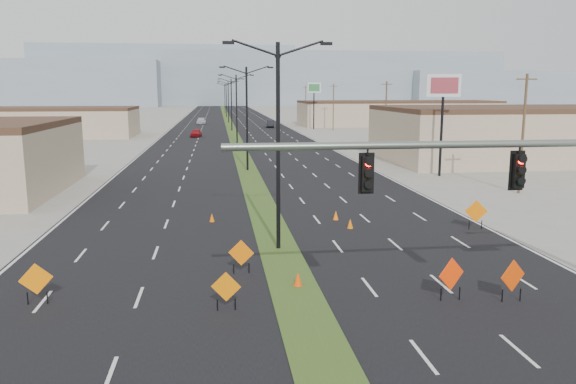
{
  "coord_description": "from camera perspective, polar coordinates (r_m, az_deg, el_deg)",
  "views": [
    {
      "loc": [
        -2.91,
        -14.83,
        7.77
      ],
      "look_at": [
        0.25,
        10.2,
        3.2
      ],
      "focal_mm": 35.0,
      "sensor_mm": 36.0,
      "label": 1
    }
  ],
  "objects": [
    {
      "name": "ground",
      "position": [
        16.99,
        3.63,
        -16.97
      ],
      "size": [
        600.0,
        600.0,
        0.0
      ],
      "primitive_type": "plane",
      "color": "gray",
      "rests_on": "ground"
    },
    {
      "name": "road_surface",
      "position": [
        115.13,
        -5.77,
        6.35
      ],
      "size": [
        25.0,
        400.0,
        0.02
      ],
      "primitive_type": "cube",
      "color": "black",
      "rests_on": "ground"
    },
    {
      "name": "median_strip",
      "position": [
        115.13,
        -5.77,
        6.35
      ],
      "size": [
        2.0,
        400.0,
        0.04
      ],
      "primitive_type": "cube",
      "color": "#384F1C",
      "rests_on": "ground"
    },
    {
      "name": "building_sw_far",
      "position": [
        104.13,
        -23.57,
        6.39
      ],
      "size": [
        30.0,
        14.0,
        4.5
      ],
      "primitive_type": "cube",
      "color": "tan",
      "rests_on": "ground"
    },
    {
      "name": "building_se_near",
      "position": [
        70.48,
        24.51,
        5.27
      ],
      "size": [
        36.0,
        18.0,
        5.5
      ],
      "primitive_type": "cube",
      "color": "tan",
      "rests_on": "ground"
    },
    {
      "name": "building_se_far",
      "position": [
        131.47,
        11.04,
        7.79
      ],
      "size": [
        44.0,
        16.0,
        5.0
      ],
      "primitive_type": "cube",
      "color": "tan",
      "rests_on": "ground"
    },
    {
      "name": "mesa_center",
      "position": [
        317.8,
        0.57,
        11.4
      ],
      "size": [
        220.0,
        50.0,
        28.0
      ],
      "primitive_type": "cube",
      "color": "gray",
      "rests_on": "ground"
    },
    {
      "name": "mesa_east",
      "position": [
        355.5,
        24.12,
        9.6
      ],
      "size": [
        160.0,
        50.0,
        18.0
      ],
      "primitive_type": "cube",
      "color": "gray",
      "rests_on": "ground"
    },
    {
      "name": "mesa_backdrop",
      "position": [
        336.02,
        -12.07,
        11.46
      ],
      "size": [
        140.0,
        50.0,
        32.0
      ],
      "primitive_type": "cube",
      "color": "gray",
      "rests_on": "ground"
    },
    {
      "name": "signal_mast",
      "position": [
        20.58,
        26.77,
        0.84
      ],
      "size": [
        16.3,
        0.6,
        8.0
      ],
      "color": "slate",
      "rests_on": "ground"
    },
    {
      "name": "streetlight_0",
      "position": [
        27.09,
        -1.01,
        5.29
      ],
      "size": [
        5.15,
        0.24,
        10.02
      ],
      "color": "black",
      "rests_on": "ground"
    },
    {
      "name": "streetlight_1",
      "position": [
        54.95,
        -4.2,
        7.79
      ],
      "size": [
        5.15,
        0.24,
        10.02
      ],
      "color": "black",
      "rests_on": "ground"
    },
    {
      "name": "streetlight_2",
      "position": [
        82.91,
        -5.25,
        8.61
      ],
      "size": [
        5.15,
        0.24,
        10.02
      ],
      "color": "black",
      "rests_on": "ground"
    },
    {
      "name": "streetlight_3",
      "position": [
        110.89,
        -5.77,
        9.01
      ],
      "size": [
        5.15,
        0.24,
        10.02
      ],
      "color": "black",
      "rests_on": "ground"
    },
    {
      "name": "streetlight_4",
      "position": [
        138.88,
        -6.08,
        9.25
      ],
      "size": [
        5.15,
        0.24,
        10.02
      ],
      "color": "black",
      "rests_on": "ground"
    },
    {
      "name": "streetlight_5",
      "position": [
        166.87,
        -6.29,
        9.41
      ],
      "size": [
        5.15,
        0.24,
        10.02
      ],
      "color": "black",
      "rests_on": "ground"
    },
    {
      "name": "streetlight_6",
      "position": [
        194.86,
        -6.44,
        9.52
      ],
      "size": [
        5.15,
        0.24,
        10.02
      ],
      "color": "black",
      "rests_on": "ground"
    },
    {
      "name": "utility_pole_0",
      "position": [
        46.05,
        22.77,
        5.62
      ],
      "size": [
        1.6,
        0.2,
        9.0
      ],
      "color": "#4C3823",
      "rests_on": "ground"
    },
    {
      "name": "utility_pole_1",
      "position": [
        78.32,
        9.91,
        7.86
      ],
      "size": [
        1.6,
        0.2,
        9.0
      ],
      "color": "#4C3823",
      "rests_on": "ground"
    },
    {
      "name": "utility_pole_2",
      "position": [
        112.23,
        4.63,
        8.66
      ],
      "size": [
        1.6,
        0.2,
        9.0
      ],
      "color": "#4C3823",
      "rests_on": "ground"
    },
    {
      "name": "utility_pole_3",
      "position": [
        146.66,
        1.81,
        9.06
      ],
      "size": [
        1.6,
        0.2,
        9.0
      ],
      "color": "#4C3823",
      "rests_on": "ground"
    },
    {
      "name": "car_left",
      "position": [
        96.89,
        -9.32,
        5.94
      ],
      "size": [
        2.02,
        4.1,
        1.34
      ],
      "primitive_type": "imported",
      "rotation": [
        0.0,
        0.0,
        -0.11
      ],
      "color": "maroon",
      "rests_on": "ground"
    },
    {
      "name": "car_mid",
      "position": [
        120.39,
        -1.8,
        6.93
      ],
      "size": [
        2.0,
        4.68,
        1.5
      ],
      "primitive_type": "imported",
      "rotation": [
        0.0,
        0.0,
        -0.09
      ],
      "color": "black",
      "rests_on": "ground"
    },
    {
      "name": "car_far",
      "position": [
        133.55,
        -8.81,
        7.13
      ],
      "size": [
        2.03,
        4.98,
        1.44
      ],
      "primitive_type": "imported",
      "rotation": [
        0.0,
        0.0,
        0.0
      ],
      "color": "silver",
      "rests_on": "ground"
    },
    {
      "name": "construction_sign_0",
      "position": [
        22.72,
        -24.22,
        -8.2
      ],
      "size": [
        1.11,
        0.49,
        1.58
      ],
      "rotation": [
        0.0,
        0.0,
        0.39
      ],
      "color": "orange",
      "rests_on": "ground"
    },
    {
      "name": "construction_sign_1",
      "position": [
        20.35,
        -6.31,
        -9.7
      ],
      "size": [
        1.07,
        0.27,
        1.44
      ],
      "rotation": [
        0.0,
        0.0,
        -0.21
      ],
      "color": "orange",
      "rests_on": "ground"
    },
    {
      "name": "construction_sign_2",
      "position": [
        24.22,
        -4.78,
        -6.31
      ],
      "size": [
        1.09,
        0.35,
        1.5
      ],
      "rotation": [
        0.0,
        0.0,
        -0.28
      ],
      "color": "orange",
      "rests_on": "ground"
    },
    {
      "name": "construction_sign_3",
      "position": [
        21.98,
        16.26,
        -8.16
      ],
      "size": [
        1.17,
        0.53,
        1.67
      ],
      "rotation": [
        0.0,
        0.0,
        0.4
      ],
      "color": "#FF3805",
      "rests_on": "ground"
    },
    {
      "name": "construction_sign_4",
      "position": [
        22.59,
        21.86,
        -8.05
      ],
      "size": [
        1.16,
        0.47,
        1.63
      ],
      "rotation": [
        0.0,
        0.0,
        0.36
      ],
      "color": "#D83B04",
      "rests_on": "ground"
    },
    {
      "name": "construction_sign_5",
      "position": [
        33.37,
        18.57,
        -1.97
      ],
      "size": [
        1.26,
        0.29,
        1.71
      ],
      "rotation": [
        0.0,
        0.0,
        -0.2
      ],
      "color": "#DC6704",
      "rests_on": "ground"
    },
    {
      "name": "cone_0",
      "position": [
        22.77,
        1.02,
        -8.88
      ],
      "size": [
        0.43,
        0.43,
        0.61
      ],
      "primitive_type": "cone",
      "rotation": [
        0.0,
        0.0,
        -0.19
      ],
      "color": "#FF4205",
      "rests_on": "ground"
    },
    {
      "name": "cone_1",
      "position": [
        32.24,
        6.33,
        -3.21
      ],
      "size": [
        0.44,
        0.44,
        0.58
      ],
      "primitive_type": "cone",
      "rotation": [
        0.0,
        0.0,
        0.34
      ],
      "color": "orange",
      "rests_on": "ground"
    },
    {
      "name": "cone_2",
      "position": [
        34.25,
        4.88,
        -2.39
      ],
      "size": [
        0.42,
        0.42,
        0.58
      ],
      "primitive_type": "cone",
      "rotation": [
        0.0,
        0.0,
        -0.24
      ],
      "color": "#FF6A05",
      "rests_on": "ground"
    },
    {
      "name": "cone_3",
      "position": [
        33.93,
        -7.74,
        -2.6
      ],
      "size": [
        0.33,
        0.33,
        0.54
      ],
      "primitive_type": "cone",
      "rotation": [
        0.0,
        0.0,
        0.01
      ],
      "color": "#E35E04",
      "rests_on": "ground"
    },
    {
      "name": "pole_sign_east_near",
      "position": [
        53.12,
        15.5,
        9.62
      ],
      "size": [
        2.99,
        1.13,
        9.22
      ],
      "rotation": [
        0.0,
        0.0,
        -0.27
      ],
      "color": "black",
      "rests_on": "ground"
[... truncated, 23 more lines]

